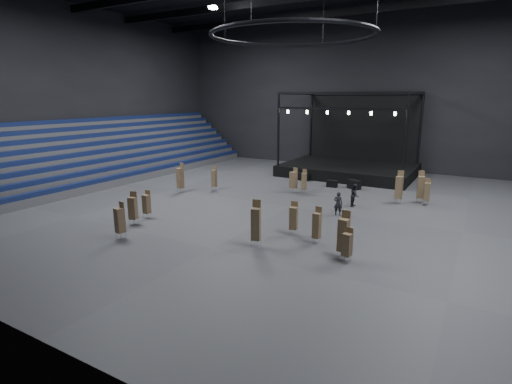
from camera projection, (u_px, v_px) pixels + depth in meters
The scene contains 27 objects.
floor at pixel (290, 207), 32.14m from camera, with size 50.00×50.00×0.00m, color #414143.
wall_back at pixel (366, 94), 47.74m from camera, with size 50.00×0.20×18.00m, color black.
wall_front at pixel (5, 84), 12.36m from camera, with size 50.00×0.20×18.00m, color black.
wall_left at pixel (77, 93), 42.21m from camera, with size 0.20×42.00×18.00m, color black.
bleachers_left at pixel (97, 163), 42.90m from camera, with size 7.20×40.00×6.40m.
stage at pixel (351, 161), 45.48m from camera, with size 14.00×10.00×9.20m.
truss_ring at pixel (293, 35), 29.13m from camera, with size 12.30×12.30×5.15m.
flight_case_left at pixel (303, 177), 42.24m from camera, with size 1.18×0.59×0.79m, color black.
flight_case_mid at pixel (332, 184), 39.07m from camera, with size 1.02×0.51×0.68m, color black.
flight_case_right at pixel (354, 184), 38.35m from camera, with size 1.28×0.64×0.85m, color black.
chair_stack_0 at pixel (180, 178), 36.59m from camera, with size 0.64×0.64×2.76m.
chair_stack_1 at pixel (294, 218), 25.31m from camera, with size 0.57×0.57×2.20m.
chair_stack_2 at pixel (421, 187), 33.05m from camera, with size 0.61×0.61×2.69m.
chair_stack_3 at pixel (344, 234), 21.58m from camera, with size 0.57×0.57×2.70m.
chair_stack_4 at pixel (427, 191), 32.40m from camera, with size 0.52×0.52×2.20m.
chair_stack_5 at pixel (133, 207), 27.39m from camera, with size 0.64×0.64×2.33m.
chair_stack_6 at pixel (293, 180), 36.50m from camera, with size 0.72×0.72×2.33m.
chair_stack_7 at pixel (214, 178), 37.52m from camera, with size 0.43×0.43×2.37m.
chair_stack_8 at pixel (399, 187), 32.85m from camera, with size 0.56×0.56×2.75m.
chair_stack_9 at pixel (120, 220), 24.64m from camera, with size 0.60×0.60×2.35m.
chair_stack_10 at pixel (317, 225), 23.83m from camera, with size 0.46×0.46×2.28m.
chair_stack_11 at pixel (347, 244), 21.13m from camera, with size 0.52×0.52×1.91m.
chair_stack_12 at pixel (147, 204), 28.92m from camera, with size 0.46×0.46×2.06m.
chair_stack_13 at pixel (304, 181), 36.39m from camera, with size 0.48×0.48×2.22m.
chair_stack_14 at pixel (256, 223), 23.28m from camera, with size 0.64×0.64×2.83m.
man_center at pixel (338, 204), 29.64m from camera, with size 0.65×0.43×1.79m, color black.
crew_member at pixel (355, 195), 32.06m from camera, with size 0.90×0.70×1.84m, color black.
Camera 1 is at (13.15, -28.19, 8.62)m, focal length 28.00 mm.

